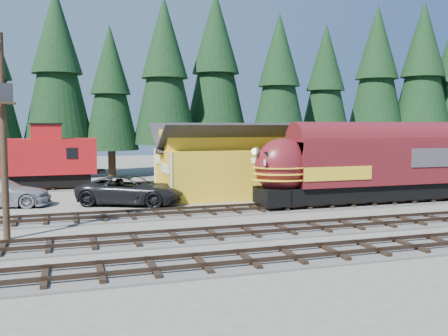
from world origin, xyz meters
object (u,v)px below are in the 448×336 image
object	(u,v)px
locomotive	(357,168)
pickup_truck_a	(131,190)
utility_pole	(3,123)
depot	(243,155)
caboose	(36,159)

from	to	relation	value
locomotive	pickup_truck_a	size ratio (longest dim) A/B	2.18
utility_pole	pickup_truck_a	world-z (taller)	utility_pole
locomotive	pickup_truck_a	xyz separation A→B (m)	(-13.83, 4.52, -1.43)
depot	caboose	size ratio (longest dim) A/B	1.37
depot	utility_pole	xyz separation A→B (m)	(-15.01, -10.18, 2.27)
caboose	locomotive	bearing A→B (deg)	-34.92
locomotive	utility_pole	xyz separation A→B (m)	(-20.39, -3.68, 2.86)
locomotive	utility_pole	world-z (taller)	utility_pole
utility_pole	caboose	bearing A→B (deg)	85.90
locomotive	caboose	bearing A→B (deg)	145.08
locomotive	caboose	size ratio (longest dim) A/B	1.58
pickup_truck_a	depot	bearing A→B (deg)	-51.57
locomotive	utility_pole	distance (m)	20.92
caboose	pickup_truck_a	size ratio (longest dim) A/B	1.38
locomotive	caboose	world-z (taller)	caboose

